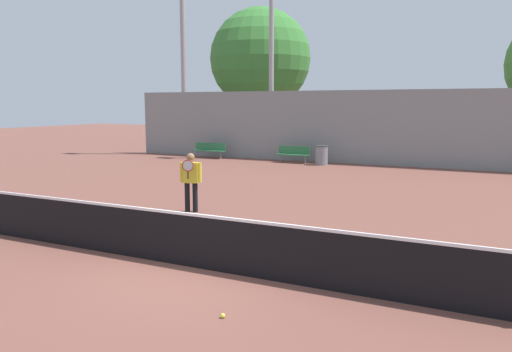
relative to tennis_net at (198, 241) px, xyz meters
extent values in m
plane|color=brown|center=(0.00, 0.00, -0.51)|extent=(100.00, 100.00, 0.00)
cube|color=black|center=(0.00, 0.00, -0.03)|extent=(10.83, 0.03, 0.95)
cube|color=white|center=(0.00, 0.00, 0.46)|extent=(10.83, 0.04, 0.05)
cylinder|color=black|center=(-2.87, 3.89, -0.10)|extent=(0.14, 0.14, 0.81)
cylinder|color=black|center=(-2.66, 3.96, -0.10)|extent=(0.14, 0.14, 0.81)
cube|color=yellow|center=(-2.76, 3.93, 0.57)|extent=(0.44, 0.32, 0.55)
cylinder|color=yellow|center=(-3.00, 3.85, 0.58)|extent=(0.10, 0.10, 0.54)
cylinder|color=yellow|center=(-2.52, 4.01, 0.58)|extent=(0.10, 0.10, 0.54)
sphere|color=#8E6647|center=(-2.76, 3.93, 0.99)|extent=(0.23, 0.23, 0.23)
cylinder|color=black|center=(-2.67, 3.66, 0.55)|extent=(0.03, 0.03, 0.22)
torus|color=red|center=(-2.67, 3.66, 0.80)|extent=(0.31, 0.12, 0.31)
cylinder|color=silver|center=(-2.67, 3.66, 0.80)|extent=(0.25, 0.09, 0.27)
cube|color=#28663D|center=(-4.59, 15.77, -0.09)|extent=(1.67, 0.40, 0.04)
cylinder|color=gray|center=(-5.26, 15.77, -0.31)|extent=(0.06, 0.06, 0.39)
cylinder|color=gray|center=(-3.93, 15.77, -0.31)|extent=(0.06, 0.06, 0.39)
cube|color=#28663D|center=(-4.59, 15.95, 0.13)|extent=(1.67, 0.04, 0.40)
cube|color=#28663D|center=(-9.51, 15.77, -0.09)|extent=(1.86, 0.40, 0.04)
cylinder|color=gray|center=(-10.26, 15.77, -0.31)|extent=(0.06, 0.06, 0.39)
cylinder|color=gray|center=(-8.77, 15.77, -0.31)|extent=(0.06, 0.06, 0.39)
cube|color=#28663D|center=(-9.51, 15.95, 0.13)|extent=(1.86, 0.04, 0.40)
cylinder|color=#939399|center=(-6.45, 17.20, 4.34)|extent=(0.26, 0.26, 9.70)
cylinder|color=#939399|center=(-11.95, 17.11, 5.26)|extent=(0.31, 0.31, 11.53)
cylinder|color=gray|center=(-3.03, 15.64, -0.06)|extent=(0.59, 0.59, 0.90)
cylinder|color=#333338|center=(-3.03, 15.64, 0.42)|extent=(0.62, 0.62, 0.04)
sphere|color=#D1E038|center=(1.45, -1.64, -0.47)|extent=(0.07, 0.07, 0.07)
cube|color=gray|center=(0.00, 16.80, 1.29)|extent=(29.15, 0.06, 3.60)
cylinder|color=brown|center=(-9.77, 22.74, 1.11)|extent=(0.33, 0.33, 3.24)
sphere|color=#387A33|center=(-9.77, 22.74, 5.35)|extent=(6.56, 6.56, 6.56)
camera|label=1|loc=(4.75, -7.28, 2.42)|focal=35.00mm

